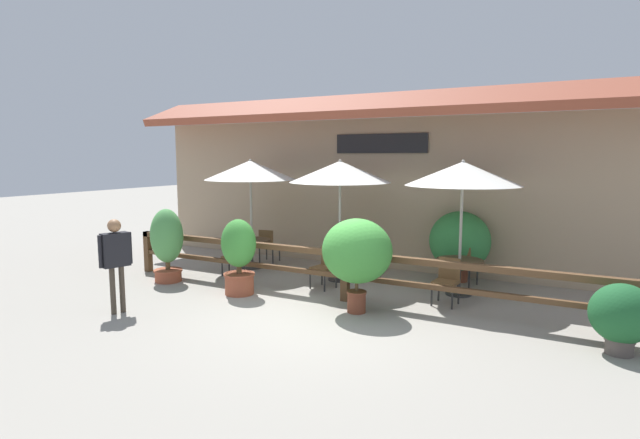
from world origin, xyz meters
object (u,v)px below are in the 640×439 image
chair_far_streetside (447,279)px  patio_umbrella_near (250,170)px  potted_plant_small_flowering (167,242)px  dining_table_middle (340,255)px  chair_near_streetside (234,254)px  potted_plant_entrance_palm (239,254)px  patio_umbrella_far (463,174)px  potted_plant_broad_leaf (622,315)px  chair_middle_wallside (352,253)px  potted_plant_tall_tropical (357,252)px  potted_plant_corner_fern (460,242)px  chair_far_wallside (464,264)px  chair_middle_streetside (325,265)px  patio_umbrella_middle (340,172)px  dining_table_near (252,245)px  pedestrian (116,253)px  dining_table_far (459,267)px  chair_near_wallside (268,244)px

chair_far_streetside → patio_umbrella_near: bearing=175.4°
potted_plant_small_flowering → dining_table_middle: bearing=30.0°
chair_near_streetside → potted_plant_entrance_palm: 1.76m
patio_umbrella_far → potted_plant_broad_leaf: patio_umbrella_far is taller
chair_middle_wallside → potted_plant_tall_tropical: (1.28, -2.62, 0.59)m
potted_plant_entrance_palm → potted_plant_corner_fern: potted_plant_corner_fern is taller
chair_far_wallside → potted_plant_entrance_palm: potted_plant_entrance_palm is taller
patio_umbrella_far → potted_plant_corner_fern: (-0.25, 1.07, -1.50)m
chair_far_streetside → potted_plant_corner_fern: size_ratio=0.55×
patio_umbrella_far → chair_near_streetside: bearing=-172.2°
chair_far_wallside → potted_plant_entrance_palm: bearing=50.2°
chair_far_wallside → chair_middle_wallside: bearing=16.2°
chair_near_streetside → chair_middle_streetside: (2.41, -0.08, 0.00)m
chair_middle_streetside → patio_umbrella_near: bearing=173.4°
patio_umbrella_middle → chair_middle_streetside: size_ratio=3.11×
patio_umbrella_near → patio_umbrella_far: (4.99, -0.04, 0.00)m
chair_near_streetside → dining_table_near: bearing=77.6°
patio_umbrella_near → chair_middle_streetside: bearing=-18.3°
chair_middle_wallside → pedestrian: size_ratio=0.52×
patio_umbrella_middle → dining_table_middle: bearing=-76.0°
chair_far_streetside → pedestrian: pedestrian is taller
potted_plant_entrance_palm → potted_plant_broad_leaf: 6.46m
potted_plant_corner_fern → pedestrian: pedestrian is taller
patio_umbrella_far → chair_far_streetside: size_ratio=3.11×
chair_near_streetside → dining_table_far: 5.02m
pedestrian → chair_middle_wallside: bearing=-10.0°
patio_umbrella_near → chair_far_streetside: bearing=-9.0°
dining_table_near → potted_plant_corner_fern: 4.87m
chair_far_wallside → patio_umbrella_near: bearing=22.4°
chair_middle_streetside → potted_plant_corner_fern: potted_plant_corner_fern is taller
chair_near_streetside → chair_middle_wallside: bearing=15.2°
chair_near_wallside → potted_plant_corner_fern: size_ratio=0.55×
chair_middle_streetside → potted_plant_broad_leaf: size_ratio=0.86×
pedestrian → chair_far_wallside: bearing=-29.1°
potted_plant_broad_leaf → potted_plant_corner_fern: size_ratio=0.65×
patio_umbrella_middle → dining_table_middle: 1.81m
chair_near_wallside → dining_table_far: size_ratio=0.92×
chair_near_wallside → potted_plant_entrance_palm: potted_plant_entrance_palm is taller
patio_umbrella_far → chair_middle_streetside: bearing=-163.4°
potted_plant_entrance_palm → potted_plant_small_flowering: bearing=177.9°
chair_middle_streetside → potted_plant_tall_tropical: size_ratio=0.51×
chair_near_wallside → chair_far_wallside: same height
chair_middle_streetside → potted_plant_entrance_palm: size_ratio=0.57×
potted_plant_entrance_palm → potted_plant_broad_leaf: bearing=0.3°
dining_table_near → chair_far_wallside: bearing=8.2°
chair_near_wallside → chair_middle_wallside: 2.40m
chair_middle_streetside → pedestrian: pedestrian is taller
dining_table_middle → potted_plant_corner_fern: potted_plant_corner_fern is taller
potted_plant_small_flowering → potted_plant_broad_leaf: 8.44m
potted_plant_tall_tropical → potted_plant_corner_fern: size_ratio=1.08×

